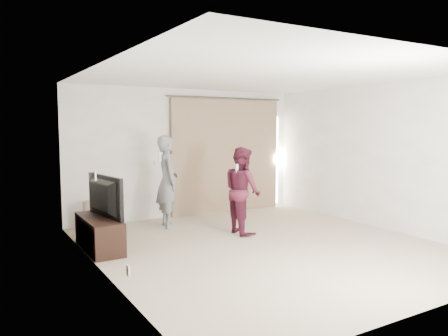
{
  "coord_description": "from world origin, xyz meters",
  "views": [
    {
      "loc": [
        -3.92,
        -5.35,
        1.85
      ],
      "look_at": [
        -0.04,
        1.2,
        1.12
      ],
      "focal_mm": 35.0,
      "sensor_mm": 36.0,
      "label": 1
    }
  ],
  "objects": [
    {
      "name": "person_woman",
      "position": [
        0.14,
        0.88,
        0.75
      ],
      "size": [
        0.62,
        0.77,
        1.5
      ],
      "color": "#4F1729",
      "rests_on": "ground"
    },
    {
      "name": "scratching_post",
      "position": [
        -2.1,
        2.4,
        0.22
      ],
      "size": [
        0.4,
        0.4,
        0.53
      ],
      "color": "tan",
      "rests_on": "ground"
    },
    {
      "name": "ceiling",
      "position": [
        0.0,
        0.0,
        2.6
      ],
      "size": [
        5.0,
        5.5,
        0.01
      ],
      "primitive_type": "cube",
      "color": "white",
      "rests_on": "wall_back"
    },
    {
      "name": "wall_left",
      "position": [
        -2.5,
        -0.0,
        1.3
      ],
      "size": [
        0.04,
        5.5,
        2.6
      ],
      "color": "white",
      "rests_on": "ground"
    },
    {
      "name": "tv_console",
      "position": [
        -2.27,
        1.12,
        0.24
      ],
      "size": [
        0.44,
        1.26,
        0.49
      ],
      "primitive_type": "cube",
      "color": "black",
      "rests_on": "ground"
    },
    {
      "name": "person_man",
      "position": [
        -0.79,
        1.97,
        0.84
      ],
      "size": [
        0.49,
        0.67,
        1.68
      ],
      "color": "slate",
      "rests_on": "ground"
    },
    {
      "name": "wall_back",
      "position": [
        0.0,
        2.75,
        1.3
      ],
      "size": [
        5.0,
        0.04,
        2.6
      ],
      "primitive_type": "cube",
      "color": "white",
      "rests_on": "ground"
    },
    {
      "name": "tv",
      "position": [
        -2.27,
        1.12,
        0.8
      ],
      "size": [
        0.31,
        1.1,
        0.63
      ],
      "primitive_type": "imported",
      "rotation": [
        0.0,
        0.0,
        1.73
      ],
      "color": "black",
      "rests_on": "tv_console"
    },
    {
      "name": "curtain",
      "position": [
        0.91,
        2.68,
        1.2
      ],
      "size": [
        2.8,
        0.11,
        2.46
      ],
      "color": "#907558",
      "rests_on": "ground"
    },
    {
      "name": "floor",
      "position": [
        0.0,
        0.0,
        0.0
      ],
      "size": [
        5.5,
        5.5,
        0.0
      ],
      "primitive_type": "plane",
      "color": "tan",
      "rests_on": "ground"
    }
  ]
}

